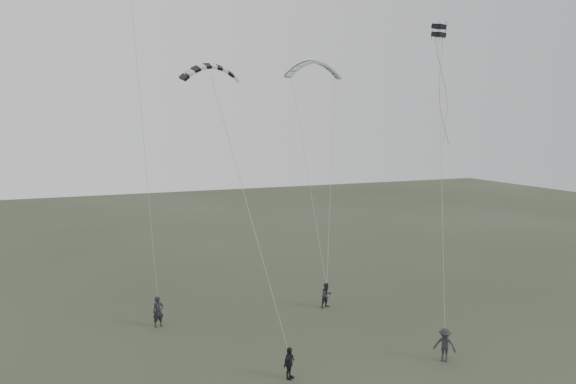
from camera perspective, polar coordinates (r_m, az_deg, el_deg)
name	(u,v)px	position (r m, az deg, el deg)	size (l,w,h in m)	color
ground	(304,360)	(28.77, 1.68, -16.65)	(140.00, 140.00, 0.00)	#2F3824
flyer_left	(158,312)	(33.48, -13.05, -11.76)	(0.64, 0.42, 1.75)	black
flyer_right	(327,295)	(35.95, 3.95, -10.42)	(0.76, 0.59, 1.56)	#27272C
flyer_center	(289,363)	(26.57, 0.12, -16.99)	(0.86, 0.36, 1.48)	black
flyer_far	(445,345)	(29.27, 15.63, -14.73)	(1.07, 0.62, 1.66)	#27272C
kite_pale_large	(314,62)	(44.62, 2.63, 13.01)	(4.57, 1.03, 1.83)	#9D9FA1
kite_striped	(210,66)	(29.30, -7.89, 12.57)	(2.97, 0.74, 1.17)	black
kite_box	(439,31)	(33.93, 15.07, 15.55)	(0.61, 0.61, 0.70)	black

